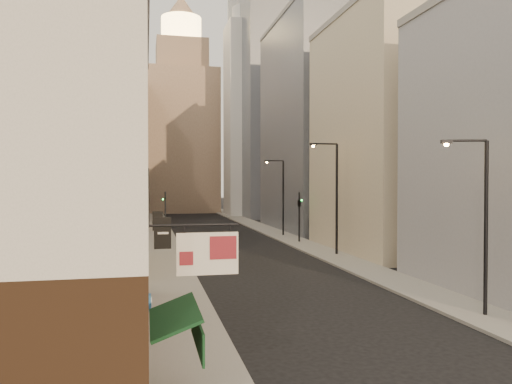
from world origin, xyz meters
name	(u,v)px	position (x,y,z in m)	size (l,w,h in m)	color
sidewalk_left	(159,228)	(-6.50, 55.00, 0.07)	(3.00, 140.00, 0.15)	gray
sidewalk_right	(258,226)	(6.50, 55.00, 0.07)	(3.00, 140.00, 0.15)	gray
near_building_left	(61,182)	(-10.99, 9.00, 6.02)	(8.30, 23.04, 12.30)	#533521
left_bldg_beige	(87,153)	(-12.00, 26.00, 8.00)	(8.00, 12.00, 16.00)	#B9AB8F
left_bldg_grey	(105,142)	(-12.00, 42.00, 10.00)	(8.00, 16.00, 20.00)	gray
left_bldg_tan	(116,163)	(-12.00, 60.00, 8.50)	(8.00, 18.00, 17.00)	#8F6F55
left_bldg_wingrid	(123,148)	(-12.00, 80.00, 12.00)	(8.00, 20.00, 24.00)	gray
right_bldg_beige	(383,136)	(12.00, 30.00, 10.00)	(8.00, 16.00, 20.00)	#B9AB8F
right_bldg_wingrid	(309,126)	(12.00, 50.00, 13.00)	(8.00, 20.00, 26.00)	gray
highrise	(292,74)	(18.00, 78.00, 25.66)	(21.00, 23.00, 51.20)	gray
clock_tower	(182,124)	(-1.00, 92.00, 17.63)	(14.00, 14.00, 44.90)	#8F6F55
white_tower	(249,112)	(10.00, 78.00, 18.61)	(8.00, 8.00, 41.50)	silver
streetlamp_near	(481,216)	(6.36, 9.45, 4.49)	(2.02, 0.70, 7.87)	black
streetlamp_mid	(334,192)	(6.83, 28.27, 5.22)	(2.40, 0.24, 9.14)	black
streetlamp_far	(281,193)	(6.47, 43.10, 4.79)	(2.20, 0.22, 8.38)	black
traffic_light_left	(165,205)	(-6.11, 42.82, 3.62)	(0.56, 0.45, 5.00)	black
traffic_light_right	(299,204)	(6.63, 37.02, 3.83)	(0.74, 0.74, 5.00)	black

